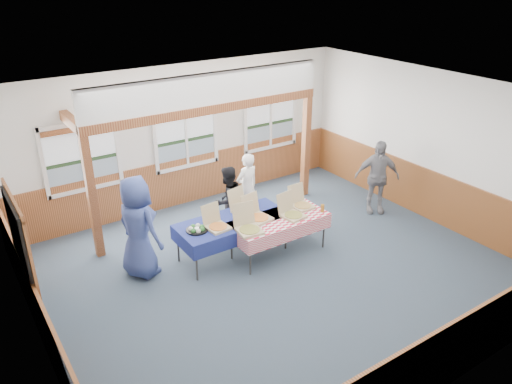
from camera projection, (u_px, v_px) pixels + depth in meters
floor at (276, 270)px, 9.13m from camera, size 8.00×8.00×0.00m
ceiling at (279, 97)px, 7.79m from camera, size 8.00×8.00×0.00m
wall_back at (185, 136)px, 11.10m from camera, size 8.00×0.00×8.00m
wall_front at (453, 294)px, 5.82m from camera, size 8.00×0.00×8.00m
wall_left at (27, 262)px, 6.44m from camera, size 0.00×8.00×8.00m
wall_right at (431, 146)px, 10.48m from camera, size 0.00×8.00×8.00m
wainscot_back at (188, 180)px, 11.53m from camera, size 7.98×0.05×1.10m
wainscot_front at (438, 361)px, 6.28m from camera, size 7.98×0.05×1.10m
wainscot_left at (44, 326)px, 6.90m from camera, size 0.05×6.98×1.10m
wainscot_right at (423, 192)px, 10.91m from camera, size 0.05×6.98×1.10m
cased_opening at (25, 265)px, 7.37m from camera, size 0.06×1.30×2.10m
window_left at (81, 153)px, 9.88m from camera, size 1.56×0.10×1.46m
window_mid at (186, 133)px, 11.04m from camera, size 1.56×0.10×1.46m
window_right at (270, 117)px, 12.20m from camera, size 1.56×0.10×1.46m
post_left at (92, 198)px, 9.10m from camera, size 0.15×0.15×2.40m
post_right at (306, 147)px, 11.63m from camera, size 0.15×0.15×2.40m
cross_beam at (210, 109)px, 9.83m from camera, size 5.15×0.18×0.18m
table_left at (233, 222)px, 9.31m from camera, size 2.16×1.00×0.76m
table_right at (279, 221)px, 9.37m from camera, size 2.02×1.21×0.76m
pizza_box_a at (217, 225)px, 8.98m from camera, size 0.41×0.49×0.41m
pizza_box_b at (244, 209)px, 9.56m from camera, size 0.48×0.55×0.43m
pizza_box_c at (248, 228)px, 8.87m from camera, size 0.48×0.56×0.46m
pizza_box_d at (257, 216)px, 9.29m from camera, size 0.48×0.56×0.44m
pizza_box_e at (292, 213)px, 9.39m from camera, size 0.45×0.52×0.42m
pizza_box_f at (301, 204)px, 9.76m from camera, size 0.38×0.46×0.41m
veggie_tray at (197, 229)px, 8.90m from camera, size 0.39×0.39×0.09m
drink_glass at (322, 208)px, 9.56m from camera, size 0.07×0.07×0.15m
woman_white at (247, 187)px, 10.61m from camera, size 0.60×0.44×1.53m
woman_black at (228, 200)px, 10.12m from camera, size 0.81×0.69×1.45m
man_blue at (138, 227)px, 8.65m from camera, size 0.88×1.07×1.88m
person_grey at (377, 177)px, 10.95m from camera, size 1.04×0.88×1.67m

